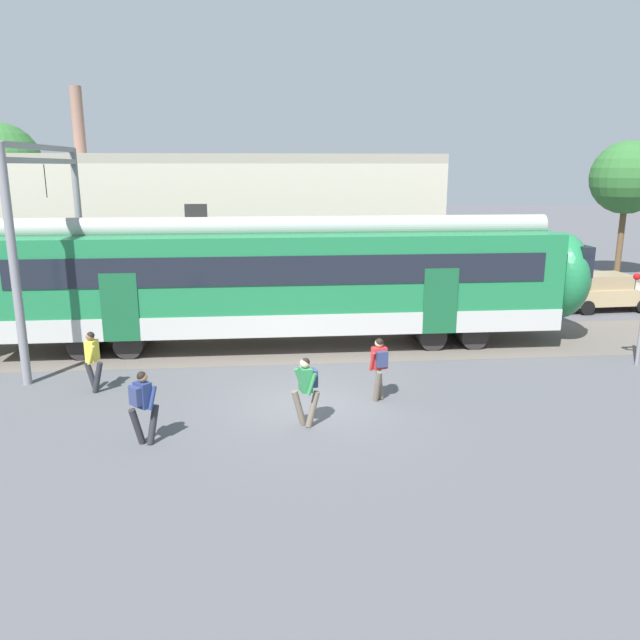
{
  "coord_description": "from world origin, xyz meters",
  "views": [
    {
      "loc": [
        -1.13,
        -14.82,
        5.9
      ],
      "look_at": [
        0.5,
        2.47,
        1.6
      ],
      "focal_mm": 35.0,
      "sensor_mm": 36.0,
      "label": 1
    }
  ],
  "objects_px": {
    "pedestrian_yellow": "(92,357)",
    "pedestrian_navy": "(142,402)",
    "commuter_train": "(14,284)",
    "pedestrian_green": "(307,386)",
    "parked_car_tan": "(605,292)",
    "pedestrian_red": "(379,364)"
  },
  "relations": [
    {
      "from": "pedestrian_navy",
      "to": "pedestrian_green",
      "type": "relative_size",
      "value": 1.0
    },
    {
      "from": "pedestrian_navy",
      "to": "pedestrian_red",
      "type": "relative_size",
      "value": 1.0
    },
    {
      "from": "pedestrian_navy",
      "to": "pedestrian_red",
      "type": "bearing_deg",
      "value": 20.94
    },
    {
      "from": "pedestrian_green",
      "to": "parked_car_tan",
      "type": "relative_size",
      "value": 0.41
    },
    {
      "from": "pedestrian_yellow",
      "to": "pedestrian_red",
      "type": "relative_size",
      "value": 1.0
    },
    {
      "from": "pedestrian_yellow",
      "to": "parked_car_tan",
      "type": "bearing_deg",
      "value": 23.18
    },
    {
      "from": "pedestrian_navy",
      "to": "pedestrian_red",
      "type": "distance_m",
      "value": 5.95
    },
    {
      "from": "pedestrian_yellow",
      "to": "pedestrian_navy",
      "type": "relative_size",
      "value": 1.0
    },
    {
      "from": "pedestrian_yellow",
      "to": "pedestrian_navy",
      "type": "height_order",
      "value": "same"
    },
    {
      "from": "pedestrian_yellow",
      "to": "parked_car_tan",
      "type": "distance_m",
      "value": 20.5
    },
    {
      "from": "pedestrian_yellow",
      "to": "pedestrian_navy",
      "type": "bearing_deg",
      "value": -61.09
    },
    {
      "from": "commuter_train",
      "to": "pedestrian_navy",
      "type": "height_order",
      "value": "commuter_train"
    },
    {
      "from": "parked_car_tan",
      "to": "commuter_train",
      "type": "bearing_deg",
      "value": -169.55
    },
    {
      "from": "pedestrian_green",
      "to": "pedestrian_red",
      "type": "relative_size",
      "value": 1.0
    },
    {
      "from": "pedestrian_yellow",
      "to": "commuter_train",
      "type": "bearing_deg",
      "value": 129.85
    },
    {
      "from": "commuter_train",
      "to": "pedestrian_yellow",
      "type": "bearing_deg",
      "value": -50.15
    },
    {
      "from": "commuter_train",
      "to": "pedestrian_navy",
      "type": "bearing_deg",
      "value": -54.9
    },
    {
      "from": "pedestrian_green",
      "to": "pedestrian_red",
      "type": "height_order",
      "value": "same"
    },
    {
      "from": "pedestrian_green",
      "to": "parked_car_tan",
      "type": "height_order",
      "value": "pedestrian_green"
    },
    {
      "from": "pedestrian_yellow",
      "to": "pedestrian_navy",
      "type": "distance_m",
      "value": 3.98
    },
    {
      "from": "commuter_train",
      "to": "pedestrian_red",
      "type": "bearing_deg",
      "value": -26.3
    },
    {
      "from": "commuter_train",
      "to": "pedestrian_yellow",
      "type": "height_order",
      "value": "commuter_train"
    }
  ]
}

